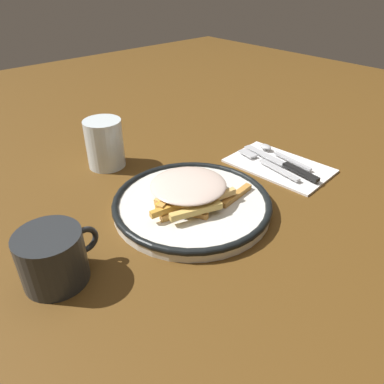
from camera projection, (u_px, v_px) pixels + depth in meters
ground_plane at (192, 209)px, 0.69m from camera, size 2.60×2.60×0.00m
plate at (192, 204)px, 0.68m from camera, size 0.29×0.29×0.03m
fries_heap at (189, 190)px, 0.67m from camera, size 0.21×0.18×0.04m
napkin at (279, 165)px, 0.83m from camera, size 0.16×0.23×0.01m
fork at (268, 164)px, 0.82m from camera, size 0.04×0.18×0.01m
knife at (286, 165)px, 0.81m from camera, size 0.04×0.21×0.01m
spoon at (276, 152)px, 0.86m from camera, size 0.03×0.15×0.01m
water_glass at (105, 144)px, 0.81m from camera, size 0.08×0.08×0.11m
coffee_mug at (53, 257)px, 0.52m from camera, size 0.12×0.09×0.08m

